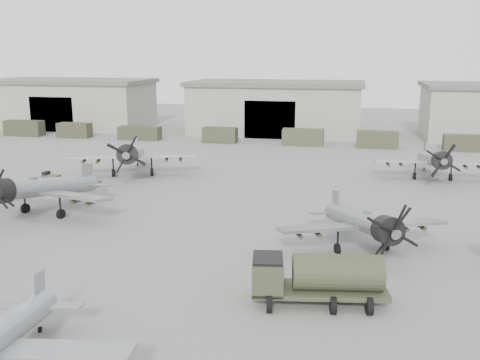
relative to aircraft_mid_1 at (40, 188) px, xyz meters
The scene contains 17 objects.
ground 15.95m from the aircraft_mid_1, 39.76° to the right, with size 220.00×220.00×0.00m, color slate.
hangar_left 58.00m from the aircraft_mid_1, 116.51° to the left, with size 29.00×14.80×8.70m.
hangar_center 53.31m from the aircraft_mid_1, 76.84° to the left, with size 29.00×14.80×8.70m.
support_truck_0 48.73m from the aircraft_mid_1, 124.99° to the left, with size 6.41×2.20×2.50m, color #343925.
support_truck_1 44.16m from the aircraft_mid_1, 115.31° to the left, with size 5.31×2.20×2.34m, color #393925.
support_truck_2 40.66m from the aircraft_mid_1, 100.91° to the left, with size 6.64×2.20×2.07m, color #363B26.
support_truck_3 40.28m from the aircraft_mid_1, 82.40° to the left, with size 5.17×2.20×2.29m, color #383D28.
support_truck_4 43.77m from the aircraft_mid_1, 65.80° to the left, with size 6.03×2.20×2.41m, color #3E432B.
support_truck_5 49.08m from the aircraft_mid_1, 54.42° to the left, with size 5.84×2.20×2.39m, color #3B3E29.
support_truck_6 56.88m from the aircraft_mid_1, 44.58° to the left, with size 5.92×2.20×2.21m, color #3A3C27.
aircraft_mid_1 is the anchor object (origin of this frame).
aircraft_mid_2 26.27m from the aircraft_mid_1, ahead, with size 11.44×10.35×4.66m.
aircraft_far_0 15.45m from the aircraft_mid_1, 84.21° to the left, with size 13.82×12.45×5.53m.
aircraft_far_1 39.32m from the aircraft_mid_1, 31.12° to the left, with size 12.27×11.04×4.91m.
fuel_tanker 26.21m from the aircraft_mid_1, 25.78° to the right, with size 7.51×4.13×2.79m.
tug_trailer 11.35m from the aircraft_mid_1, 111.14° to the left, with size 6.42×1.62×1.28m.
ground_crew 7.33m from the aircraft_mid_1, 139.23° to the left, with size 0.58×0.38×1.58m, color #40402A.
Camera 1 is at (12.94, -28.23, 13.15)m, focal length 40.00 mm.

